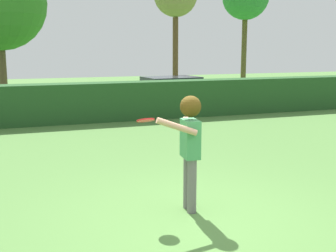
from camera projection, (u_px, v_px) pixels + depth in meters
ground_plane at (195, 218)px, 6.36m from camera, size 60.00×60.00×0.00m
person at (190, 139)px, 6.48m from camera, size 0.77×0.56×1.78m
frisbee at (146, 120)px, 6.40m from camera, size 0.27×0.27×0.10m
hedge_row at (91, 102)px, 14.48m from camera, size 25.64×0.90×1.30m
parked_car_black at (171, 90)px, 18.04m from camera, size 4.37×2.19×1.25m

